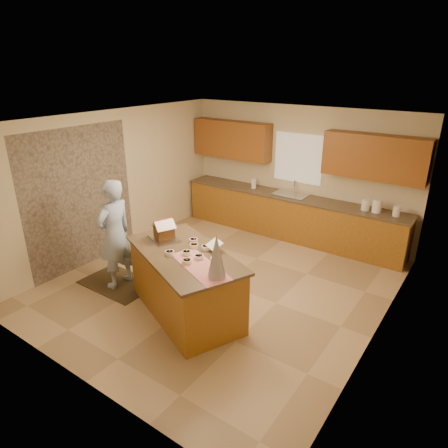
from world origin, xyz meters
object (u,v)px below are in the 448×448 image
at_px(island_base, 186,284).
at_px(boy, 115,234).
at_px(tinsel_tree, 217,256).
at_px(gingerbread_house, 164,231).

distance_m(island_base, boy, 1.50).
xyz_separation_m(island_base, tinsel_tree, (0.78, -0.29, 0.80)).
height_order(tinsel_tree, gingerbread_house, tinsel_tree).
height_order(island_base, boy, boy).
xyz_separation_m(tinsel_tree, gingerbread_house, (-1.33, 0.48, -0.15)).
relative_size(island_base, boy, 1.05).
distance_m(island_base, tinsel_tree, 1.15).
bearing_deg(tinsel_tree, boy, 173.47).
bearing_deg(island_base, boy, -154.63).
distance_m(boy, gingerbread_house, 0.92).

